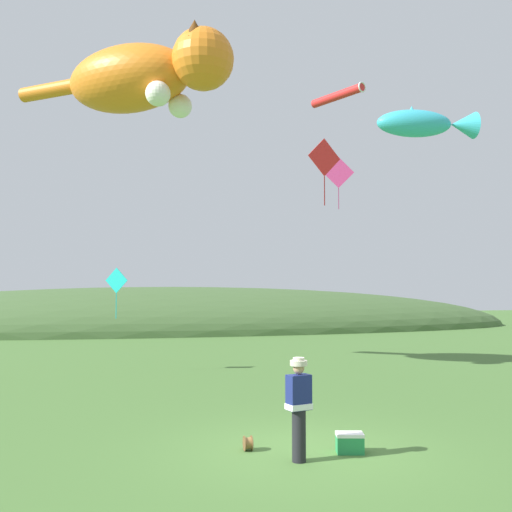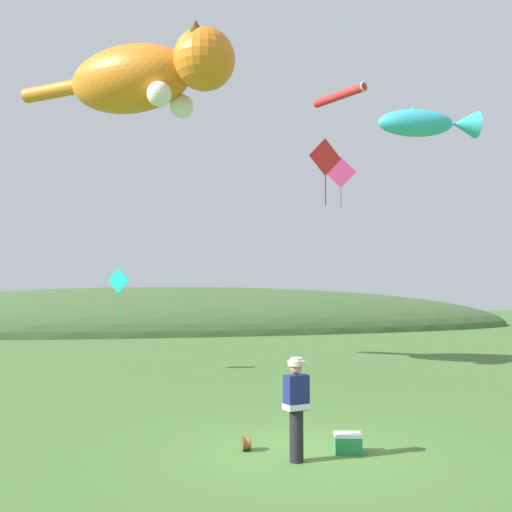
{
  "view_description": "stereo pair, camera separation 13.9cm",
  "coord_description": "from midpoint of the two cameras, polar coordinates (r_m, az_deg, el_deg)",
  "views": [
    {
      "loc": [
        -3.18,
        -10.06,
        2.96
      ],
      "look_at": [
        0.0,
        4.0,
        3.8
      ],
      "focal_mm": 40.0,
      "sensor_mm": 36.0,
      "label": 1
    },
    {
      "loc": [
        -3.04,
        -10.09,
        2.96
      ],
      "look_at": [
        0.0,
        4.0,
        3.8
      ],
      "focal_mm": 40.0,
      "sensor_mm": 36.0,
      "label": 2
    }
  ],
  "objects": [
    {
      "name": "ground_plane",
      "position": [
        10.95,
        5.06,
        -19.0
      ],
      "size": [
        120.0,
        120.0,
        0.0
      ],
      "primitive_type": "plane",
      "color": "#477033"
    },
    {
      "name": "distant_hill_ridge",
      "position": [
        42.77,
        -8.05,
        -7.25
      ],
      "size": [
        54.61,
        15.38,
        6.24
      ],
      "color": "#426033",
      "rests_on": "ground"
    },
    {
      "name": "festival_attendant",
      "position": [
        10.18,
        4.46,
        -14.68
      ],
      "size": [
        0.48,
        0.37,
        1.77
      ],
      "color": "black",
      "rests_on": "ground"
    },
    {
      "name": "kite_spool",
      "position": [
        11.0,
        -0.63,
        -18.21
      ],
      "size": [
        0.15,
        0.27,
        0.27
      ],
      "color": "olive",
      "rests_on": "ground"
    },
    {
      "name": "picnic_cooler",
      "position": [
        10.97,
        9.54,
        -17.96
      ],
      "size": [
        0.55,
        0.43,
        0.36
      ],
      "color": "#268C4C",
      "rests_on": "ground"
    },
    {
      "name": "kite_giant_cat",
      "position": [
        21.52,
        -10.79,
        17.15
      ],
      "size": [
        7.7,
        6.07,
        2.77
      ],
      "color": "orange"
    },
    {
      "name": "kite_fish_windsock",
      "position": [
        19.45,
        16.89,
        12.6
      ],
      "size": [
        3.32,
        1.26,
        1.0
      ],
      "color": "#33B2CC"
    },
    {
      "name": "kite_tube_streamer",
      "position": [
        25.07,
        8.56,
        15.6
      ],
      "size": [
        1.58,
        2.64,
        0.44
      ],
      "color": "red"
    },
    {
      "name": "kite_diamond_red",
      "position": [
        17.82,
        7.16,
        9.72
      ],
      "size": [
        1.14,
        0.31,
        2.08
      ],
      "color": "red"
    },
    {
      "name": "kite_diamond_teal",
      "position": [
        20.87,
        -13.41,
        -2.47
      ],
      "size": [
        0.78,
        0.5,
        1.81
      ],
      "color": "#19BFBF"
    },
    {
      "name": "kite_diamond_pink",
      "position": [
        24.45,
        8.63,
        8.25
      ],
      "size": [
        1.31,
        0.28,
        2.23
      ],
      "color": "#E53F8C"
    }
  ]
}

